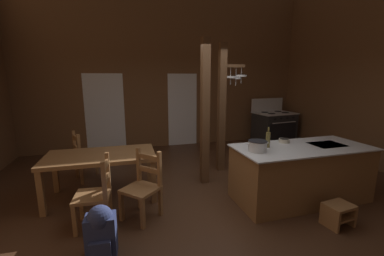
# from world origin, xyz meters

# --- Properties ---
(ground_plane) EXTENTS (8.51, 7.95, 0.10)m
(ground_plane) POSITION_xyz_m (0.00, 0.00, -0.05)
(ground_plane) COLOR #422819
(wall_back) EXTENTS (8.51, 0.14, 4.27)m
(wall_back) POSITION_xyz_m (0.00, 3.64, 2.13)
(wall_back) COLOR brown
(wall_back) RESTS_ON ground_plane
(glazed_door_back_left) EXTENTS (1.00, 0.01, 2.05)m
(glazed_door_back_left) POSITION_xyz_m (-1.73, 3.57, 1.02)
(glazed_door_back_left) COLOR white
(glazed_door_back_left) RESTS_ON ground_plane
(glazed_panel_back_right) EXTENTS (0.84, 0.01, 2.05)m
(glazed_panel_back_right) POSITION_xyz_m (0.39, 3.57, 1.02)
(glazed_panel_back_right) COLOR white
(glazed_panel_back_right) RESTS_ON ground_plane
(kitchen_island) EXTENTS (2.17, 0.97, 0.88)m
(kitchen_island) POSITION_xyz_m (1.39, -0.22, 0.44)
(kitchen_island) COLOR brown
(kitchen_island) RESTS_ON ground_plane
(stove_range) EXTENTS (1.23, 0.93, 1.32)m
(stove_range) POSITION_xyz_m (3.03, 2.96, 0.48)
(stove_range) COLOR black
(stove_range) RESTS_ON ground_plane
(support_post_with_pot_rack) EXTENTS (0.60, 0.24, 2.62)m
(support_post_with_pot_rack) POSITION_xyz_m (0.70, 1.37, 1.41)
(support_post_with_pot_rack) COLOR brown
(support_post_with_pot_rack) RESTS_ON ground_plane
(support_post_center) EXTENTS (0.14, 0.14, 2.62)m
(support_post_center) POSITION_xyz_m (0.13, 0.84, 1.31)
(support_post_center) COLOR brown
(support_post_center) RESTS_ON ground_plane
(step_stool) EXTENTS (0.39, 0.32, 0.30)m
(step_stool) POSITION_xyz_m (1.38, -1.00, 0.18)
(step_stool) COLOR olive
(step_stool) RESTS_ON ground_plane
(dining_table) EXTENTS (1.72, 0.93, 0.74)m
(dining_table) POSITION_xyz_m (-1.68, 0.72, 0.65)
(dining_table) COLOR brown
(dining_table) RESTS_ON ground_plane
(ladderback_chair_near_window) EXTENTS (0.57, 0.57, 0.95)m
(ladderback_chair_near_window) POSITION_xyz_m (-2.03, 1.58, 0.45)
(ladderback_chair_near_window) COLOR olive
(ladderback_chair_near_window) RESTS_ON ground_plane
(ladderback_chair_by_post) EXTENTS (0.47, 0.47, 0.95)m
(ladderback_chair_by_post) POSITION_xyz_m (-1.70, -0.12, 0.45)
(ladderback_chair_by_post) COLOR olive
(ladderback_chair_by_post) RESTS_ON ground_plane
(ladderback_chair_at_table_end) EXTENTS (0.62, 0.62, 0.95)m
(ladderback_chair_at_table_end) POSITION_xyz_m (-1.09, -0.05, 0.45)
(ladderback_chair_at_table_end) COLOR olive
(ladderback_chair_at_table_end) RESTS_ON ground_plane
(backpack) EXTENTS (0.33, 0.32, 0.60)m
(backpack) POSITION_xyz_m (-1.61, -0.75, 0.31)
(backpack) COLOR navy
(backpack) RESTS_ON ground_plane
(stockpot_on_counter) EXTENTS (0.35, 0.28, 0.16)m
(stockpot_on_counter) POSITION_xyz_m (0.57, -0.25, 0.96)
(stockpot_on_counter) COLOR silver
(stockpot_on_counter) RESTS_ON kitchen_island
(mixing_bowl_on_counter) EXTENTS (0.17, 0.17, 0.06)m
(mixing_bowl_on_counter) POSITION_xyz_m (1.26, 0.07, 0.91)
(mixing_bowl_on_counter) COLOR #B2A893
(mixing_bowl_on_counter) RESTS_ON kitchen_island
(bottle_tall_on_counter) EXTENTS (0.07, 0.07, 0.32)m
(bottle_tall_on_counter) POSITION_xyz_m (0.83, -0.10, 1.01)
(bottle_tall_on_counter) COLOR brown
(bottle_tall_on_counter) RESTS_ON kitchen_island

